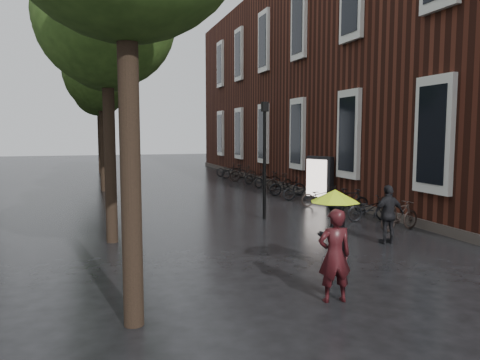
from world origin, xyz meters
name	(u,v)px	position (x,y,z in m)	size (l,w,h in m)	color
ground	(385,319)	(0.00, 0.00, 0.00)	(120.00, 120.00, 0.00)	black
brick_building	(346,85)	(10.47, 19.46, 5.99)	(10.20, 33.20, 12.00)	#38160F
street_trees	(103,60)	(-3.99, 15.91, 6.34)	(4.33, 34.03, 8.91)	black
person_burgundy	(335,255)	(-0.43, 0.98, 0.86)	(0.63, 0.41, 1.72)	black
person_black	(333,236)	(0.50, 2.74, 0.79)	(0.76, 0.60, 1.57)	black
lime_umbrella	(335,196)	(0.10, 1.96, 1.80)	(1.02, 1.02, 1.50)	black
pedestrian_walking	(388,214)	(3.21, 4.54, 0.82)	(0.96, 0.40, 1.64)	black
parked_bicycles	(278,183)	(4.55, 15.88, 0.46)	(2.07, 19.96, 1.05)	black
ad_lightbox	(319,179)	(4.99, 12.17, 1.02)	(0.31, 1.34, 2.03)	black
lamp_post	(265,148)	(1.22, 9.05, 2.51)	(0.21, 0.21, 4.14)	black
cycle_sign	(133,154)	(-2.65, 17.17, 2.02)	(0.16, 0.56, 3.05)	#262628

